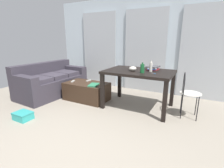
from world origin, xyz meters
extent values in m
plane|color=gray|center=(0.00, 1.14, 0.00)|extent=(7.40, 7.40, 0.00)
cube|color=silver|center=(0.00, 3.08, 1.24)|extent=(5.53, 0.10, 2.48)
cube|color=#B2B7BC|center=(-1.41, 3.00, 1.07)|extent=(1.11, 0.03, 2.14)
cube|color=#B2B7BC|center=(0.00, 3.00, 1.07)|extent=(1.11, 0.03, 2.14)
cube|color=#B2B7BC|center=(1.41, 3.00, 1.07)|extent=(1.11, 0.03, 2.14)
cube|color=#38333D|center=(-1.95, 1.57, 0.22)|extent=(0.93, 1.76, 0.44)
cube|color=#38333D|center=(-2.27, 1.58, 0.62)|extent=(0.28, 1.73, 0.36)
cube|color=#38333D|center=(-1.91, 2.33, 0.54)|extent=(0.86, 0.24, 0.20)
cube|color=#38333D|center=(-1.98, 0.81, 0.54)|extent=(0.86, 0.24, 0.20)
cube|color=#3E3944|center=(-1.88, 2.00, 0.49)|extent=(0.63, 0.45, 0.10)
cube|color=#3E3944|center=(-1.90, 1.56, 0.49)|extent=(0.63, 0.45, 0.10)
cube|color=#3E3944|center=(-1.92, 1.12, 0.49)|extent=(0.63, 0.45, 0.10)
cube|color=#382619|center=(-0.93, 1.65, 0.21)|extent=(1.00, 0.58, 0.41)
cube|color=black|center=(0.27, 1.80, 0.75)|extent=(1.33, 0.90, 0.05)
cube|color=black|center=(-0.34, 1.40, 0.36)|extent=(0.07, 0.07, 0.73)
cube|color=black|center=(0.89, 1.40, 0.36)|extent=(0.07, 0.07, 0.73)
cube|color=black|center=(-0.34, 2.20, 0.36)|extent=(0.07, 0.07, 0.73)
cube|color=black|center=(0.89, 2.20, 0.36)|extent=(0.07, 0.07, 0.73)
cylinder|color=silver|center=(1.25, 1.79, 0.46)|extent=(0.37, 0.37, 0.02)
cylinder|color=black|center=(1.40, 1.68, 0.22)|extent=(0.02, 0.02, 0.45)
cylinder|color=black|center=(1.36, 1.94, 0.22)|extent=(0.02, 0.02, 0.45)
cylinder|color=black|center=(1.14, 1.65, 0.22)|extent=(0.02, 0.02, 0.45)
cylinder|color=black|center=(1.11, 1.91, 0.22)|extent=(0.02, 0.02, 0.45)
torus|color=black|center=(1.13, 1.78, 0.65)|extent=(0.06, 0.36, 0.36)
cylinder|color=black|center=(1.14, 1.62, 0.56)|extent=(0.02, 0.02, 0.18)
cylinder|color=black|center=(1.11, 1.93, 0.56)|extent=(0.02, 0.02, 0.18)
cylinder|color=#195B2D|center=(0.40, 1.62, 0.86)|extent=(0.08, 0.08, 0.16)
cylinder|color=#195B2D|center=(0.40, 1.62, 0.96)|extent=(0.03, 0.03, 0.03)
cylinder|color=beige|center=(0.51, 1.80, 0.87)|extent=(0.06, 0.06, 0.18)
cylinder|color=beige|center=(0.51, 1.80, 0.98)|extent=(0.02, 0.02, 0.03)
ellipsoid|color=beige|center=(0.17, 1.72, 0.82)|extent=(0.15, 0.15, 0.09)
cube|color=red|center=(0.49, 2.04, 0.79)|extent=(0.22, 0.28, 0.02)
cube|color=#33519E|center=(0.49, 2.02, 0.81)|extent=(0.18, 0.28, 0.02)
cube|color=silver|center=(0.49, 2.03, 0.82)|extent=(0.19, 0.28, 0.01)
cube|color=#4C4C51|center=(0.49, 2.04, 0.84)|extent=(0.25, 0.32, 0.02)
cube|color=#9EA0A5|center=(0.59, 1.66, 0.78)|extent=(0.06, 0.04, 0.00)
torus|color=#3372B2|center=(0.64, 1.64, 0.78)|extent=(0.03, 0.03, 0.00)
cube|color=#9EA0A5|center=(0.60, 1.67, 0.78)|extent=(0.05, 0.06, 0.00)
torus|color=#3372B2|center=(0.63, 1.63, 0.78)|extent=(0.03, 0.03, 0.00)
cube|color=#B7B7B2|center=(-1.28, 1.59, 0.42)|extent=(0.09, 0.16, 0.02)
cube|color=#B7B7B2|center=(-0.99, 1.82, 0.42)|extent=(0.06, 0.15, 0.02)
cube|color=#2D7F56|center=(-0.66, 1.54, 0.42)|extent=(0.25, 0.32, 0.03)
cube|color=#33B2AD|center=(-1.33, 0.29, 0.06)|extent=(0.30, 0.23, 0.11)
cube|color=teal|center=(-1.33, 0.29, 0.12)|extent=(0.31, 0.24, 0.02)
camera|label=1|loc=(1.34, -1.34, 1.39)|focal=26.64mm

